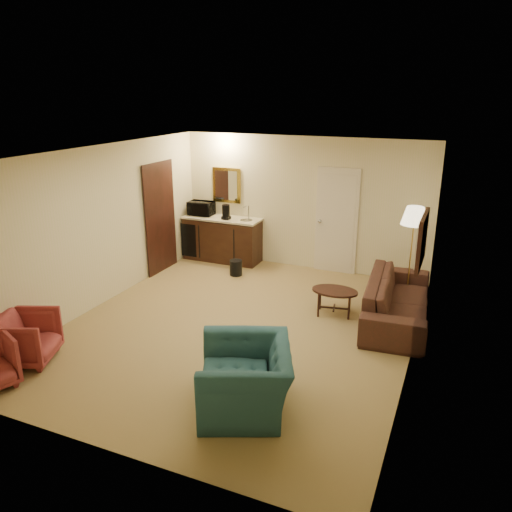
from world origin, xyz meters
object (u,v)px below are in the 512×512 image
(sofa, at_px, (398,293))
(coffee_maker, at_px, (226,212))
(waste_bin, at_px, (236,268))
(microwave, at_px, (201,207))
(teal_armchair, at_px, (245,368))
(floor_lamp, at_px, (411,254))
(coffee_table, at_px, (334,302))
(wetbar_cabinet, at_px, (222,239))
(rose_chair_near, at_px, (26,336))

(sofa, relative_size, coffee_maker, 7.79)
(waste_bin, distance_m, microwave, 1.67)
(teal_armchair, distance_m, floor_lamp, 4.09)
(microwave, relative_size, coffee_maker, 1.74)
(teal_armchair, bearing_deg, sofa, 134.04)
(coffee_table, xyz_separation_m, waste_bin, (-2.20, 1.00, -0.06))
(wetbar_cabinet, xyz_separation_m, rose_chair_near, (-0.50, -4.72, -0.09))
(floor_lamp, xyz_separation_m, microwave, (-4.35, 0.69, 0.28))
(wetbar_cabinet, height_order, waste_bin, wetbar_cabinet)
(wetbar_cabinet, relative_size, coffee_maker, 5.52)
(wetbar_cabinet, distance_m, teal_armchair, 5.20)
(waste_bin, bearing_deg, coffee_maker, 128.67)
(wetbar_cabinet, xyz_separation_m, waste_bin, (0.65, -0.72, -0.31))
(waste_bin, height_order, microwave, microwave)
(wetbar_cabinet, bearing_deg, coffee_maker, -30.69)
(rose_chair_near, relative_size, coffee_maker, 2.46)
(teal_armchair, xyz_separation_m, microwave, (-3.06, 4.56, 0.60))
(sofa, distance_m, rose_chair_near, 5.36)
(sofa, distance_m, coffee_table, 0.99)
(rose_chair_near, relative_size, waste_bin, 2.43)
(waste_bin, distance_m, coffee_maker, 1.23)
(rose_chair_near, xyz_separation_m, floor_lamp, (4.35, 4.06, 0.45))
(floor_lamp, height_order, microwave, floor_lamp)
(sofa, height_order, floor_lamp, floor_lamp)
(teal_armchair, relative_size, microwave, 2.22)
(floor_lamp, bearing_deg, teal_armchair, -108.41)
(sofa, relative_size, floor_lamp, 1.42)
(sofa, distance_m, microwave, 4.62)
(sofa, distance_m, waste_bin, 3.27)
(teal_armchair, distance_m, coffee_table, 2.83)
(sofa, xyz_separation_m, rose_chair_near, (-4.30, -3.19, -0.09))
(coffee_table, distance_m, microwave, 3.89)
(sofa, xyz_separation_m, floor_lamp, (0.05, 0.87, 0.37))
(rose_chair_near, height_order, coffee_maker, coffee_maker)
(wetbar_cabinet, distance_m, floor_lamp, 3.92)
(rose_chair_near, height_order, floor_lamp, floor_lamp)
(waste_bin, relative_size, microwave, 0.58)
(teal_armchair, relative_size, rose_chair_near, 1.56)
(wetbar_cabinet, height_order, teal_armchair, teal_armchair)
(wetbar_cabinet, distance_m, microwave, 0.81)
(sofa, xyz_separation_m, coffee_table, (-0.95, -0.19, -0.24))
(microwave, bearing_deg, teal_armchair, -58.90)
(wetbar_cabinet, bearing_deg, floor_lamp, -9.68)
(wetbar_cabinet, distance_m, sofa, 4.10)
(coffee_maker, bearing_deg, wetbar_cabinet, 160.17)
(teal_armchair, bearing_deg, microwave, -169.62)
(rose_chair_near, xyz_separation_m, coffee_table, (3.35, 3.00, -0.16))
(teal_armchair, relative_size, coffee_table, 1.57)
(coffee_table, bearing_deg, teal_armchair, -95.94)
(rose_chair_near, distance_m, coffee_maker, 4.73)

